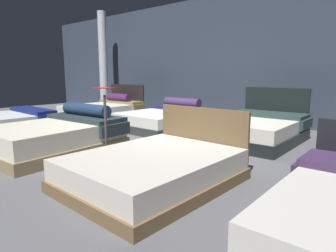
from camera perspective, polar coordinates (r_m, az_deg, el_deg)
name	(u,v)px	position (r m, az deg, el deg)	size (l,w,h in m)	color
ground_plane	(162,146)	(5.43, -1.14, -3.99)	(18.00, 18.00, 0.02)	#5B5B60
showroom_back_wall	(248,58)	(8.25, 15.36, 12.76)	(18.00, 0.06, 3.50)	#333D4C
bed_1	(56,136)	(5.34, -21.06, -1.88)	(1.72, 2.15, 0.78)	#8E7653
bed_2	(155,168)	(3.52, -2.56, -8.30)	(1.61, 2.05, 0.85)	brown
bed_4	(104,111)	(8.86, -12.45, 2.93)	(1.67, 2.08, 1.00)	black
bed_5	(166,119)	(7.19, -0.46, 1.40)	(1.73, 2.18, 0.71)	#2F3435
bed_6	(257,129)	(5.99, 17.12, -0.60)	(1.57, 2.05, 1.03)	black
price_sign	(106,133)	(4.47, -12.07, -1.41)	(0.28, 0.24, 1.12)	#3F3F44
support_pillar	(103,62)	(10.94, -12.61, 12.10)	(0.29, 0.29, 3.50)	silver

